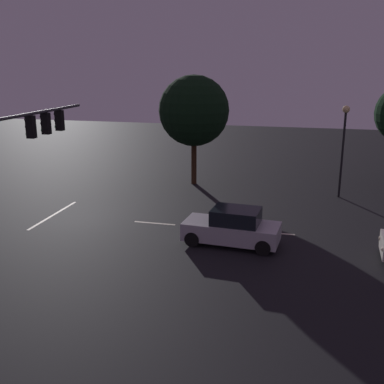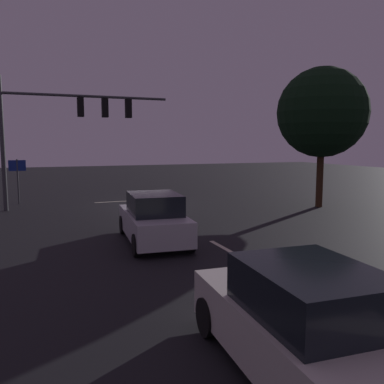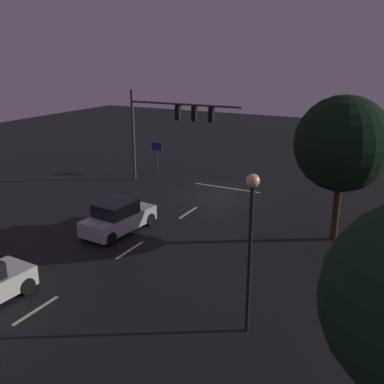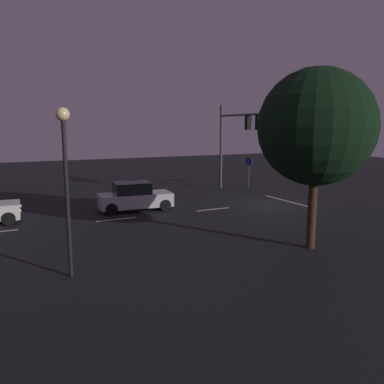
{
  "view_description": "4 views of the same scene",
  "coord_description": "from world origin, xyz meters",
  "px_view_note": "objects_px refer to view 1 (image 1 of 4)",
  "views": [
    {
      "loc": [
        21.57,
        11.24,
        7.97
      ],
      "look_at": [
        0.06,
        6.0,
        1.83
      ],
      "focal_mm": 43.41,
      "sensor_mm": 36.0,
      "label": 1
    },
    {
      "loc": [
        5.58,
        21.34,
        3.37
      ],
      "look_at": [
        -0.96,
        4.62,
        1.19
      ],
      "focal_mm": 37.56,
      "sensor_mm": 36.0,
      "label": 2
    },
    {
      "loc": [
        -11.89,
        26.17,
        9.15
      ],
      "look_at": [
        -0.79,
        5.02,
        1.69
      ],
      "focal_mm": 41.81,
      "sensor_mm": 36.0,
      "label": 3
    },
    {
      "loc": [
        -20.46,
        15.36,
        5.0
      ],
      "look_at": [
        -1.15,
        5.98,
        1.39
      ],
      "focal_mm": 36.67,
      "sensor_mm": 36.0,
      "label": 4
    }
  ],
  "objects_px": {
    "traffic_signal_assembly": "(23,142)",
    "street_lamp_left_kerb": "(344,135)",
    "car_approaching": "(232,228)",
    "tree_left_near": "(194,111)"
  },
  "relations": [
    {
      "from": "street_lamp_left_kerb",
      "to": "tree_left_near",
      "type": "distance_m",
      "value": 9.61
    },
    {
      "from": "street_lamp_left_kerb",
      "to": "tree_left_near",
      "type": "height_order",
      "value": "tree_left_near"
    },
    {
      "from": "car_approaching",
      "to": "street_lamp_left_kerb",
      "type": "distance_m",
      "value": 11.07
    },
    {
      "from": "traffic_signal_assembly",
      "to": "car_approaching",
      "type": "bearing_deg",
      "value": 102.84
    },
    {
      "from": "street_lamp_left_kerb",
      "to": "car_approaching",
      "type": "bearing_deg",
      "value": -29.27
    },
    {
      "from": "traffic_signal_assembly",
      "to": "street_lamp_left_kerb",
      "type": "relative_size",
      "value": 1.53
    },
    {
      "from": "street_lamp_left_kerb",
      "to": "tree_left_near",
      "type": "relative_size",
      "value": 0.77
    },
    {
      "from": "traffic_signal_assembly",
      "to": "car_approaching",
      "type": "relative_size",
      "value": 1.91
    },
    {
      "from": "street_lamp_left_kerb",
      "to": "traffic_signal_assembly",
      "type": "bearing_deg",
      "value": -51.33
    },
    {
      "from": "car_approaching",
      "to": "tree_left_near",
      "type": "xyz_separation_m",
      "value": [
        -10.37,
        -4.28,
        4.16
      ]
    }
  ]
}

